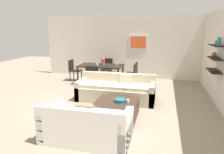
{
  "coord_description": "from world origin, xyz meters",
  "views": [
    {
      "loc": [
        1.5,
        -5.67,
        2.14
      ],
      "look_at": [
        0.03,
        0.2,
        0.75
      ],
      "focal_mm": 33.69,
      "sensor_mm": 36.0,
      "label": 1
    }
  ],
  "objects_px": {
    "decorative_bowl": "(120,100)",
    "wine_glass_right_far": "(118,62)",
    "loveseat_white": "(87,126)",
    "dining_chair_foot": "(93,76)",
    "dining_chair_right_far": "(133,72)",
    "wine_glass_left_far": "(86,61)",
    "dining_chair_head": "(107,67)",
    "wine_glass_right_near": "(116,64)",
    "candle_jar": "(128,101)",
    "dining_chair_right_near": "(132,74)",
    "wine_glass_head": "(104,60)",
    "coffee_table": "(116,109)",
    "sofa_beige": "(116,91)",
    "centerpiece_vase": "(103,61)",
    "wine_glass_foot": "(97,64)",
    "dining_table": "(101,67)",
    "dining_chair_left_far": "(74,69)"
  },
  "relations": [
    {
      "from": "wine_glass_head",
      "to": "candle_jar",
      "type": "bearing_deg",
      "value": -65.11
    },
    {
      "from": "candle_jar",
      "to": "dining_chair_foot",
      "type": "height_order",
      "value": "dining_chair_foot"
    },
    {
      "from": "wine_glass_left_far",
      "to": "loveseat_white",
      "type": "bearing_deg",
      "value": -69.34
    },
    {
      "from": "dining_chair_foot",
      "to": "dining_chair_left_far",
      "type": "xyz_separation_m",
      "value": [
        -1.26,
        1.14,
        0.0
      ]
    },
    {
      "from": "sofa_beige",
      "to": "dining_chair_right_far",
      "type": "height_order",
      "value": "dining_chair_right_far"
    },
    {
      "from": "dining_chair_right_near",
      "to": "wine_glass_right_far",
      "type": "distance_m",
      "value": 0.8
    },
    {
      "from": "wine_glass_right_far",
      "to": "centerpiece_vase",
      "type": "bearing_deg",
      "value": -170.85
    },
    {
      "from": "dining_chair_foot",
      "to": "wine_glass_head",
      "type": "height_order",
      "value": "wine_glass_head"
    },
    {
      "from": "dining_chair_right_near",
      "to": "wine_glass_head",
      "type": "height_order",
      "value": "wine_glass_head"
    },
    {
      "from": "wine_glass_head",
      "to": "loveseat_white",
      "type": "bearing_deg",
      "value": -77.92
    },
    {
      "from": "dining_chair_head",
      "to": "wine_glass_foot",
      "type": "height_order",
      "value": "wine_glass_foot"
    },
    {
      "from": "decorative_bowl",
      "to": "wine_glass_head",
      "type": "height_order",
      "value": "wine_glass_head"
    },
    {
      "from": "sofa_beige",
      "to": "wine_glass_left_far",
      "type": "distance_m",
      "value": 2.61
    },
    {
      "from": "decorative_bowl",
      "to": "wine_glass_foot",
      "type": "xyz_separation_m",
      "value": [
        -1.41,
        2.51,
        0.44
      ]
    },
    {
      "from": "centerpiece_vase",
      "to": "wine_glass_foot",
      "type": "bearing_deg",
      "value": -100.09
    },
    {
      "from": "dining_chair_right_far",
      "to": "wine_glass_foot",
      "type": "bearing_deg",
      "value": -151.91
    },
    {
      "from": "dining_chair_right_far",
      "to": "wine_glass_left_far",
      "type": "distance_m",
      "value": 1.95
    },
    {
      "from": "coffee_table",
      "to": "dining_chair_right_far",
      "type": "bearing_deg",
      "value": 90.89
    },
    {
      "from": "dining_chair_left_far",
      "to": "dining_table",
      "type": "bearing_deg",
      "value": -10.22
    },
    {
      "from": "loveseat_white",
      "to": "dining_chair_left_far",
      "type": "height_order",
      "value": "dining_chair_left_far"
    },
    {
      "from": "dining_chair_right_near",
      "to": "wine_glass_right_near",
      "type": "relative_size",
      "value": 5.71
    },
    {
      "from": "coffee_table",
      "to": "wine_glass_head",
      "type": "height_order",
      "value": "wine_glass_head"
    },
    {
      "from": "dining_chair_right_far",
      "to": "wine_glass_right_far",
      "type": "height_order",
      "value": "wine_glass_right_far"
    },
    {
      "from": "wine_glass_left_far",
      "to": "candle_jar",
      "type": "bearing_deg",
      "value": -54.31
    },
    {
      "from": "coffee_table",
      "to": "dining_chair_right_far",
      "type": "xyz_separation_m",
      "value": [
        -0.05,
        3.25,
        0.31
      ]
    },
    {
      "from": "dining_chair_head",
      "to": "decorative_bowl",
      "type": "bearing_deg",
      "value": -70.03
    },
    {
      "from": "wine_glass_left_far",
      "to": "wine_glass_right_near",
      "type": "xyz_separation_m",
      "value": [
        1.29,
        -0.25,
        0.0
      ]
    },
    {
      "from": "wine_glass_head",
      "to": "centerpiece_vase",
      "type": "distance_m",
      "value": 0.42
    },
    {
      "from": "coffee_table",
      "to": "dining_chair_head",
      "type": "relative_size",
      "value": 1.18
    },
    {
      "from": "dining_chair_head",
      "to": "wine_glass_right_near",
      "type": "xyz_separation_m",
      "value": [
        0.65,
        -1.04,
        0.35
      ]
    },
    {
      "from": "coffee_table",
      "to": "wine_glass_right_near",
      "type": "xyz_separation_m",
      "value": [
        -0.67,
        2.89,
        0.67
      ]
    },
    {
      "from": "dining_chair_left_far",
      "to": "dining_chair_right_near",
      "type": "bearing_deg",
      "value": -10.22
    },
    {
      "from": "dining_chair_head",
      "to": "wine_glass_right_near",
      "type": "height_order",
      "value": "wine_glass_right_near"
    },
    {
      "from": "decorative_bowl",
      "to": "wine_glass_right_far",
      "type": "bearing_deg",
      "value": 103.84
    },
    {
      "from": "dining_table",
      "to": "dining_chair_head",
      "type": "distance_m",
      "value": 0.93
    },
    {
      "from": "coffee_table",
      "to": "dining_chair_left_far",
      "type": "bearing_deg",
      "value": 128.46
    },
    {
      "from": "dining_chair_foot",
      "to": "dining_chair_left_far",
      "type": "relative_size",
      "value": 1.0
    },
    {
      "from": "sofa_beige",
      "to": "dining_table",
      "type": "xyz_separation_m",
      "value": [
        -1.03,
        1.79,
        0.39
      ]
    },
    {
      "from": "decorative_bowl",
      "to": "dining_chair_right_far",
      "type": "bearing_deg",
      "value": 92.58
    },
    {
      "from": "loveseat_white",
      "to": "dining_chair_right_far",
      "type": "relative_size",
      "value": 1.92
    },
    {
      "from": "dining_table",
      "to": "dining_chair_right_near",
      "type": "distance_m",
      "value": 1.3
    },
    {
      "from": "dining_chair_right_far",
      "to": "wine_glass_right_near",
      "type": "distance_m",
      "value": 0.79
    },
    {
      "from": "wine_glass_left_far",
      "to": "sofa_beige",
      "type": "bearing_deg",
      "value": -48.74
    },
    {
      "from": "candle_jar",
      "to": "dining_chair_foot",
      "type": "xyz_separation_m",
      "value": [
        -1.6,
        2.09,
        0.08
      ]
    },
    {
      "from": "dining_chair_left_far",
      "to": "wine_glass_left_far",
      "type": "height_order",
      "value": "wine_glass_left_far"
    },
    {
      "from": "loveseat_white",
      "to": "dining_chair_foot",
      "type": "xyz_separation_m",
      "value": [
        -1.01,
        3.35,
        0.21
      ]
    },
    {
      "from": "dining_chair_right_near",
      "to": "wine_glass_right_far",
      "type": "xyz_separation_m",
      "value": [
        -0.62,
        0.35,
        0.38
      ]
    },
    {
      "from": "dining_chair_head",
      "to": "dining_chair_right_near",
      "type": "bearing_deg",
      "value": -42.08
    },
    {
      "from": "dining_chair_right_far",
      "to": "wine_glass_head",
      "type": "xyz_separation_m",
      "value": [
        -1.26,
        0.22,
        0.38
      ]
    },
    {
      "from": "loveseat_white",
      "to": "wine_glass_right_far",
      "type": "bearing_deg",
      "value": 94.69
    }
  ]
}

